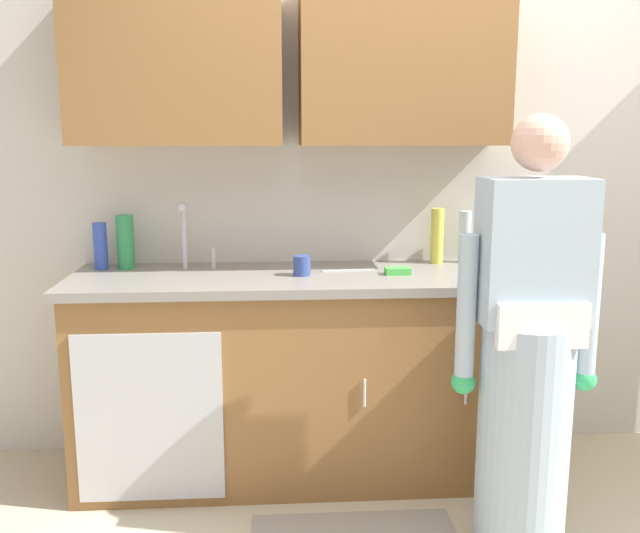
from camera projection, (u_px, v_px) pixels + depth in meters
name	position (u px, v px, depth m)	size (l,w,h in m)	color
kitchen_wall_with_uppers	(377.00, 150.00, 3.29)	(4.80, 0.44, 2.70)	beige
counter_cabinet	(293.00, 379.00, 3.17)	(1.90, 0.62, 0.90)	brown
countertop	(293.00, 278.00, 3.08)	(1.96, 0.66, 0.04)	gray
sink	(190.00, 278.00, 3.06)	(0.50, 0.36, 0.35)	#B7BABF
person_at_sink	(527.00, 372.00, 2.55)	(0.55, 0.34, 1.62)	white
bottle_soap	(125.00, 242.00, 3.18)	(0.08, 0.08, 0.25)	#2D8C4C
bottle_water_short	(100.00, 246.00, 3.17)	(0.06, 0.06, 0.21)	#334CB2
bottle_cleaner_spray	(465.00, 237.00, 3.33)	(0.06, 0.06, 0.25)	silver
bottle_water_tall	(437.00, 236.00, 3.31)	(0.06, 0.06, 0.26)	#D8D14C
cup_by_sink	(302.00, 266.00, 3.04)	(0.08, 0.08, 0.09)	#33478C
knife_on_counter	(348.00, 270.00, 3.14)	(0.24, 0.02, 0.01)	silver
sponge	(398.00, 271.00, 3.07)	(0.11, 0.07, 0.03)	#4CBF4C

